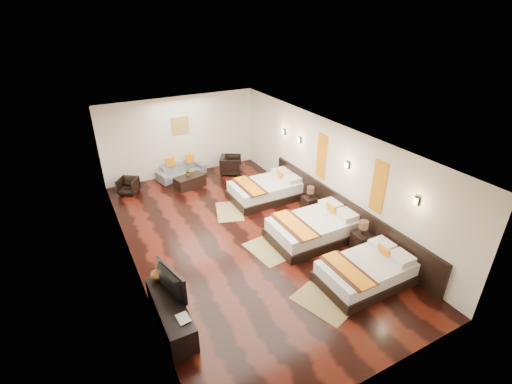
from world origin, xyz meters
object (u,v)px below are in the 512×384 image
nightstand_b (310,202)px  tv_console (171,313)px  armchair_left (128,186)px  coffee_table (190,181)px  tv (167,283)px  sofa (181,170)px  armchair_right (231,165)px  table_plant (188,172)px  bed_near (366,271)px  book (178,321)px  nightstand_a (362,240)px  bed_far (266,190)px  figurine (158,273)px  bed_mid (314,228)px

nightstand_b → tv_console: size_ratio=0.44×
armchair_left → coffee_table: bearing=22.0°
tv → sofa: size_ratio=0.58×
armchair_right → table_plant: (-1.70, -0.28, 0.20)m
bed_near → armchair_left: bearing=118.9°
book → armchair_right: armchair_right is taller
tv → coffee_table: 5.85m
nightstand_a → armchair_right: (-0.95, 5.80, 0.05)m
nightstand_b → tv_console: (-4.95, -2.37, -0.00)m
coffee_table → sofa: bearing=90.0°
bed_far → tv: (-4.15, -3.46, 0.55)m
tv → sofa: (2.25, 6.27, -0.59)m
bed_far → figurine: bearing=-145.0°
bed_mid → coffee_table: (-1.90, 4.47, -0.10)m
bed_mid → table_plant: 4.93m
book → figurine: bearing=90.0°
bed_near → bed_mid: (0.00, 1.95, 0.03)m
bed_near → nightstand_b: (0.75, 3.20, 0.00)m
nightstand_b → sofa: bearing=122.6°
tv_console → bed_mid: bearing=14.8°
bed_far → armchair_right: bed_far is taller
bed_mid → coffee_table: bearing=113.0°
bed_near → sofa: bed_near is taller
bed_mid → bed_near: bearing=-90.1°
bed_mid → armchair_left: bearing=127.6°
book → armchair_right: 7.60m
bed_near → bed_mid: 1.95m
tv → tv_console: bearing=153.3°
bed_mid → armchair_left: 6.26m
nightstand_a → coffee_table: nightstand_a is taller
tv_console → armchair_right: size_ratio=2.45×
sofa → armchair_right: size_ratio=2.35×
bed_near → armchair_right: bed_near is taller
tv_console → book: book is taller
bed_near → armchair_right: (-0.20, 6.77, 0.06)m
armchair_right → table_plant: armchair_right is taller
figurine → armchair_left: 5.36m
bed_mid → sofa: 5.71m
nightstand_a → table_plant: (-2.65, 5.52, 0.24)m
figurine → coffee_table: bearing=64.6°
nightstand_a → tv_console: size_ratio=0.46×
sofa → table_plant: (-0.01, -0.83, 0.28)m
nightstand_b → coffee_table: 4.16m
sofa → nightstand_b: bearing=-71.5°
bed_mid → bed_far: bearing=90.0°
figurine → tv: bearing=-84.5°
figurine → table_plant: bearing=65.0°
tv_console → armchair_left: tv_console is taller
tv → armchair_left: tv is taller
tv_console → tv: size_ratio=1.79×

